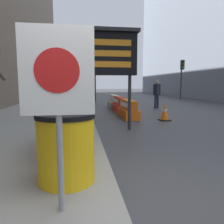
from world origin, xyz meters
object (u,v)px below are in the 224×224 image
Objects in this scene: traffic_cone_near at (131,109)px; traffic_light_near_curb at (95,67)px; pedestrian_worker at (157,92)px; jersey_barrier_red_striped at (119,105)px; traffic_cone_mid at (165,112)px; jersey_barrier_orange_far at (128,110)px; traffic_cone_far at (117,100)px; barrel_drum_foreground at (66,147)px; warning_sign at (58,84)px; message_board at (105,54)px; traffic_light_far_side at (182,71)px; jersey_barrier_cream at (114,102)px; barrel_drum_middle at (63,133)px; barrel_drum_back at (66,124)px.

traffic_cone_near is 0.20× the size of traffic_light_near_curb.
pedestrian_worker is (2.34, 3.42, 0.60)m from traffic_cone_near.
jersey_barrier_red_striped is 0.44× the size of traffic_light_near_curb.
jersey_barrier_orange_far is at bearing 142.17° from traffic_cone_mid.
traffic_cone_near is 6.67m from traffic_cone_far.
barrel_drum_foreground is 0.55× the size of jersey_barrier_red_striped.
message_board is at bearing 77.96° from warning_sign.
jersey_barrier_red_striped is at bearing -132.69° from traffic_light_far_side.
warning_sign is 11.31m from pedestrian_worker.
traffic_cone_far is at bearing -42.30° from traffic_light_near_curb.
traffic_light_near_curb reaches higher than traffic_cone_mid.
traffic_light_near_curb is (-0.82, 4.03, 2.37)m from jersey_barrier_cream.
barrel_drum_middle is 0.86m from barrel_drum_back.
barrel_drum_back is at bearing -135.36° from traffic_cone_mid.
jersey_barrier_red_striped is at bearing -90.00° from jersey_barrier_cream.
jersey_barrier_red_striped is 1.00× the size of pedestrian_worker.
traffic_light_far_side is at bearing 47.31° from jersey_barrier_red_striped.
barrel_drum_back is 8.70m from jersey_barrier_cream.
traffic_light_far_side is at bearing 56.55° from barrel_drum_back.
jersey_barrier_orange_far is (2.23, 6.91, -1.09)m from warning_sign.
jersey_barrier_orange_far is 1.58m from traffic_cone_mid.
barrel_drum_back is at bearing -105.51° from jersey_barrier_cream.
pedestrian_worker is (4.69, 9.56, 0.35)m from barrel_drum_foreground.
traffic_light_far_side is (9.42, 16.13, 1.98)m from barrel_drum_foreground.
barrel_drum_back is at bearing 93.56° from barrel_drum_foreground.
traffic_light_near_curb is (1.50, 12.41, 2.11)m from barrel_drum_back.
pedestrian_worker is at bearing 57.05° from message_board.
barrel_drum_foreground is 1.08m from warning_sign.
jersey_barrier_cream reaches higher than jersey_barrier_red_striped.
traffic_cone_far is at bearing 77.43° from barrel_drum_foreground.
traffic_light_far_side is at bearing 39.98° from jersey_barrier_cream.
traffic_light_far_side is at bearing 60.74° from warning_sign.
traffic_light_near_curb reaches higher than barrel_drum_foreground.
traffic_cone_mid is 0.19× the size of traffic_light_near_curb.
barrel_drum_back reaches higher than jersey_barrier_orange_far.
barrel_drum_middle reaches higher than traffic_cone_far.
barrel_drum_foreground reaches higher than traffic_cone_far.
message_board is at bearing 75.99° from barrel_drum_foreground.
barrel_drum_back is at bearing -116.93° from message_board.
jersey_barrier_cream is 3.95m from traffic_cone_near.
traffic_cone_far is (1.91, 9.02, -2.03)m from message_board.
barrel_drum_back is 7.02m from jersey_barrier_red_striped.
traffic_light_far_side is at bearing 61.34° from traffic_cone_mid.
barrel_drum_foreground is at bearing -104.93° from jersey_barrier_red_striped.
barrel_drum_middle is 5.66m from traffic_cone_mid.
barrel_drum_foreground is 0.55× the size of pedestrian_worker.
barrel_drum_foreground is 1.71m from barrel_drum_back.
barrel_drum_middle is 0.55× the size of jersey_barrier_red_striped.
barrel_drum_middle is 1.59× the size of traffic_cone_far.
message_board is 1.89× the size of jersey_barrier_cream.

